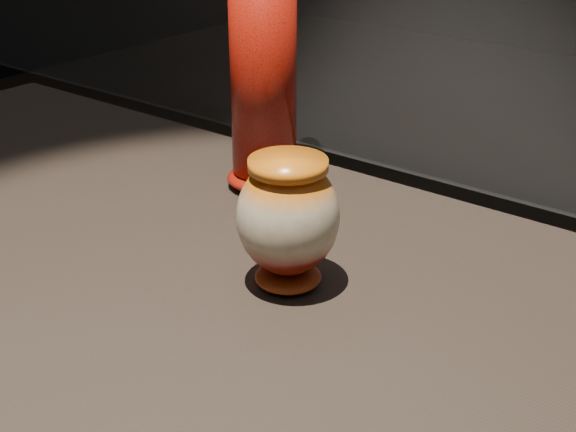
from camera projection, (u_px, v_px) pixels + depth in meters
name	position (u px, v px, depth m)	size (l,w,h in m)	color
main_vase	(288.00, 218.00, 0.90)	(0.15, 0.15, 0.16)	maroon
tall_vase	(263.00, 74.00, 1.13)	(0.11, 0.11, 0.36)	red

